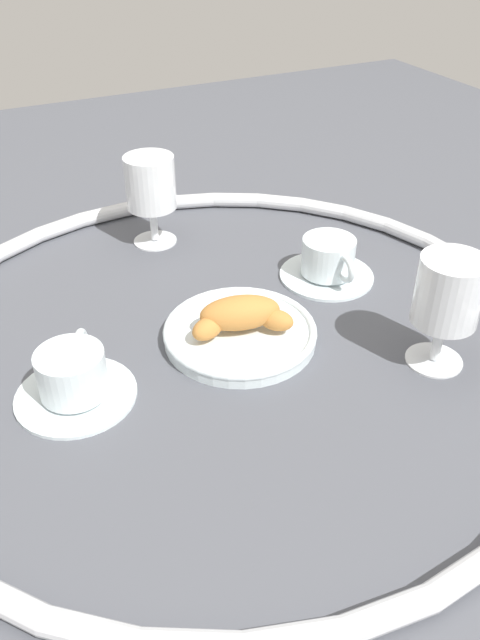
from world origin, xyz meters
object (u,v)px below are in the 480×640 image
object	(u,v)px
coffee_cup_near	(73,378)
juice_glass_right	(151,185)
pastry_plate	(240,333)
croissant_large	(241,315)
juice_glass_left	(448,296)
coffee_cup_far	(328,262)

from	to	relation	value
coffee_cup_near	juice_glass_right	size ratio (longest dim) A/B	0.97
pastry_plate	juice_glass_right	world-z (taller)	juice_glass_right
pastry_plate	coffee_cup_near	xyz separation A→B (m)	(0.21, 0.01, 0.02)
pastry_plate	croissant_large	distance (m)	0.03
croissant_large	coffee_cup_near	bearing A→B (deg)	3.13
pastry_plate	juice_glass_left	size ratio (longest dim) A/B	1.37
juice_glass_right	coffee_cup_far	bearing A→B (deg)	131.21
pastry_plate	coffee_cup_far	distance (m)	0.20
juice_glass_left	juice_glass_right	size ratio (longest dim) A/B	1.00
coffee_cup_near	juice_glass_right	distance (m)	0.38
pastry_plate	juice_glass_left	xyz separation A→B (m)	(-0.19, 0.14, 0.08)
croissant_large	juice_glass_left	size ratio (longest dim) A/B	0.95
croissant_large	juice_glass_left	distance (m)	0.24
coffee_cup_near	coffee_cup_far	world-z (taller)	same
pastry_plate	coffee_cup_near	size ratio (longest dim) A/B	1.41
juice_glass_right	pastry_plate	bearing A→B (deg)	91.44
juice_glass_right	coffee_cup_near	bearing A→B (deg)	56.43
pastry_plate	juice_glass_left	world-z (taller)	juice_glass_left
coffee_cup_near	coffee_cup_far	bearing A→B (deg)	-166.42
pastry_plate	coffee_cup_near	distance (m)	0.21
coffee_cup_near	coffee_cup_far	xyz separation A→B (m)	(-0.39, -0.09, 0.00)
juice_glass_left	coffee_cup_near	bearing A→B (deg)	-17.43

